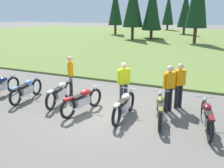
# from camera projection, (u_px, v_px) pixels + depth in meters

# --- Properties ---
(ground_plane) EXTENTS (140.00, 140.00, 0.00)m
(ground_plane) POSITION_uv_depth(u_px,v_px,m) (105.00, 113.00, 8.93)
(ground_plane) COLOR #605B54
(grass_moorland) EXTENTS (80.00, 44.00, 0.10)m
(grass_moorland) POSITION_uv_depth(u_px,v_px,m) (196.00, 40.00, 31.53)
(grass_moorland) COLOR #5B7033
(grass_moorland) RESTS_ON ground
(motorcycle_navy) EXTENTS (0.62, 2.10, 0.88)m
(motorcycle_navy) POSITION_uv_depth(u_px,v_px,m) (0.00, 86.00, 10.56)
(motorcycle_navy) COLOR black
(motorcycle_navy) RESTS_ON ground
(motorcycle_sky_blue) EXTENTS (0.63, 2.10, 0.88)m
(motorcycle_sky_blue) POSITION_uv_depth(u_px,v_px,m) (27.00, 89.00, 10.15)
(motorcycle_sky_blue) COLOR black
(motorcycle_sky_blue) RESTS_ON ground
(motorcycle_silver) EXTENTS (0.63, 2.10, 0.88)m
(motorcycle_silver) POSITION_uv_depth(u_px,v_px,m) (60.00, 93.00, 9.74)
(motorcycle_silver) COLOR black
(motorcycle_silver) RESTS_ON ground
(motorcycle_red) EXTENTS (0.67, 2.08, 0.88)m
(motorcycle_red) POSITION_uv_depth(u_px,v_px,m) (83.00, 100.00, 8.89)
(motorcycle_red) COLOR black
(motorcycle_red) RESTS_ON ground
(motorcycle_cream) EXTENTS (0.62, 2.10, 0.88)m
(motorcycle_cream) POSITION_uv_depth(u_px,v_px,m) (124.00, 105.00, 8.40)
(motorcycle_cream) COLOR black
(motorcycle_cream) RESTS_ON ground
(motorcycle_olive) EXTENTS (0.77, 2.06, 0.88)m
(motorcycle_olive) POSITION_uv_depth(u_px,v_px,m) (160.00, 109.00, 8.11)
(motorcycle_olive) COLOR black
(motorcycle_olive) RESTS_ON ground
(motorcycle_maroon) EXTENTS (0.72, 2.07, 0.88)m
(motorcycle_maroon) POSITION_uv_depth(u_px,v_px,m) (207.00, 117.00, 7.48)
(motorcycle_maroon) COLOR black
(motorcycle_maroon) RESTS_ON ground
(rider_near_row_end) EXTENTS (0.39, 0.46, 1.67)m
(rider_near_row_end) POSITION_uv_depth(u_px,v_px,m) (70.00, 73.00, 10.61)
(rider_near_row_end) COLOR #4C4233
(rider_near_row_end) RESTS_ON ground
(rider_in_hivis_vest) EXTENTS (0.40, 0.45, 1.67)m
(rider_in_hivis_vest) POSITION_uv_depth(u_px,v_px,m) (179.00, 83.00, 9.14)
(rider_in_hivis_vest) COLOR black
(rider_in_hivis_vest) RESTS_ON ground
(rider_checking_bike) EXTENTS (0.39, 0.46, 1.67)m
(rider_checking_bike) POSITION_uv_depth(u_px,v_px,m) (124.00, 82.00, 9.32)
(rider_checking_bike) COLOR #2D2D38
(rider_checking_bike) RESTS_ON ground
(rider_with_back_turned) EXTENTS (0.38, 0.47, 1.67)m
(rider_with_back_turned) POSITION_uv_depth(u_px,v_px,m) (169.00, 86.00, 8.80)
(rider_with_back_turned) COLOR black
(rider_with_back_turned) RESTS_ON ground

